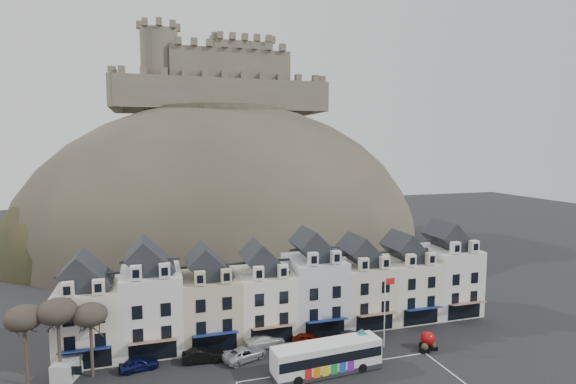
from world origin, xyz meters
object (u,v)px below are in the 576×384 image
Objects in this scene: bus at (327,356)px; bus_shelter at (362,336)px; flagpole at (386,307)px; white_van at (70,366)px; red_buoy at (428,340)px; car_navy at (139,364)px; car_black at (203,355)px; car_maroon at (308,339)px; car_charcoal at (351,337)px; car_silver at (245,354)px; car_white at (264,341)px.

bus_shelter is (4.55, 1.05, 1.13)m from bus.
flagpole reaches higher than white_van.
red_buoy is 0.51× the size of car_navy.
flagpole is at bearing 158.30° from red_buoy.
bus_shelter reaches higher than car_black.
red_buoy is at bearing 3.97° from bus.
car_maroon is 5.31m from car_charcoal.
car_maroon is (-4.20, 5.87, -2.29)m from bus_shelter.
red_buoy is (8.93, 0.79, -1.92)m from bus_shelter.
white_van is at bearing 63.04° from car_silver.
red_buoy is 14.08m from car_maroon.
bus is 2.60× the size of car_black.
car_maroon is at bearing 64.10° from car_charcoal.
white_van is at bearing 174.10° from flagpole.
white_van is at bearing 73.04° from car_charcoal.
car_maroon is (12.52, 0.69, -0.07)m from car_black.
bus_shelter reaches higher than car_silver.
red_buoy is 6.29m from flagpole.
car_maroon is at bearing 131.26° from bus_shelter.
bus is at bearing 122.16° from car_charcoal.
car_silver is (-12.20, 4.34, -2.26)m from bus_shelter.
car_maroon is (5.20, -0.97, -0.08)m from car_white.
car_silver is 3.75m from car_white.
car_black reaches higher than car_maroon.
car_charcoal is (5.55, 5.86, -1.14)m from bus.
car_white is (7.32, 1.66, 0.00)m from car_black.
car_navy is 0.96× the size of car_charcoal.
bus is 1.99× the size of bus_shelter.
car_white is at bearing -72.24° from car_black.
car_silver is at bearing -95.56° from car_black.
white_van is 18.19m from car_silver.
car_navy is at bearing 93.82° from car_black.
car_navy is at bearing 110.36° from car_maroon.
car_maroon is at bearing -81.85° from car_black.
bus_shelter reaches higher than car_maroon.
white_van is 1.14× the size of car_charcoal.
bus_shelter is at bearing 153.84° from car_charcoal.
bus is 10.08m from flagpole.
car_silver reaches higher than car_maroon.
bus_shelter is 13.14m from car_silver.
car_white is (-9.40, 6.84, -2.21)m from bus_shelter.
car_white is 10.60m from car_charcoal.
car_charcoal is (10.40, -2.02, -0.06)m from car_white.
white_van is at bearing 172.15° from red_buoy.
car_black is (-25.65, 4.40, -0.29)m from red_buoy.
bus_shelter reaches higher than car_charcoal.
white_van is 1.20× the size of car_maroon.
car_charcoal is (31.29, -1.38, -0.32)m from white_van.
car_black is 1.08× the size of car_charcoal.
bus is at bearing -118.59° from car_navy.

